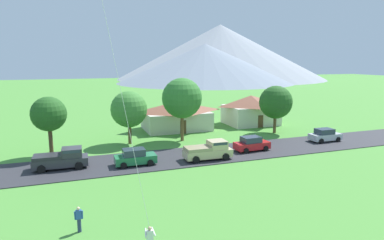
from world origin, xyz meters
The scene contains 15 objects.
road_strip centered at (0.00, 28.53, 0.04)m, with size 160.00×7.43×0.08m, color #2D2D33.
mountain_west_ridge centered at (52.05, 144.24, 9.20)m, with size 84.11×84.11×18.41m, color gray.
mountain_far_east_ridge centered at (73.32, 173.91, 15.44)m, with size 118.76×118.76×30.89m, color #8E939E.
house_leftmost centered at (6.80, 43.47, 2.25)m, with size 10.65×7.59×4.35m.
house_left_center centered at (19.90, 43.33, 2.53)m, with size 8.74×7.08×4.88m.
tree_near_left centered at (5.36, 35.98, 5.75)m, with size 5.32×5.32×8.42m.
tree_left_of_center centered at (-1.54, 36.72, 4.50)m, with size 4.66×4.66×6.84m.
tree_right_of_center centered at (19.87, 36.02, 4.58)m, with size 4.86×4.86×7.03m.
tree_near_right centered at (-10.80, 33.99, 4.80)m, with size 3.86×3.86×6.76m.
parked_car_red_west_end centered at (11.56, 28.29, 0.87)m, with size 4.27×2.22×1.68m.
parked_car_green_mid_west centered at (-2.51, 27.46, 0.87)m, with size 4.20×2.08×1.68m.
parked_car_silver_mid_east centered at (23.05, 29.06, 0.87)m, with size 4.23×2.13×1.68m.
pickup_truck_charcoal_west_side centered at (-9.53, 28.83, 1.06)m, with size 5.25×2.42×1.99m.
pickup_truck_sand_east_side centered at (5.42, 26.76, 1.06)m, with size 5.23×2.39×1.99m.
watcher_person centered at (-8.20, 15.26, 0.88)m, with size 0.56×0.24×1.68m.
Camera 1 is at (-8.00, -5.32, 10.69)m, focal length 30.94 mm.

